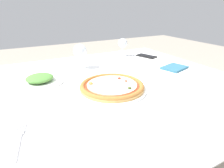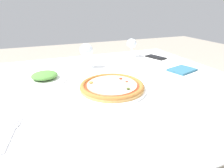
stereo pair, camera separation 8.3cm
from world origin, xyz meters
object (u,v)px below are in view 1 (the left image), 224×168
object	(u,v)px
cell_phone	(146,56)
pizza_plate	(112,87)
dining_table	(103,98)
wine_glass_far_left	(80,51)
fork	(18,140)
side_plate	(40,80)
wine_glass_far_right	(123,44)

from	to	relation	value
cell_phone	pizza_plate	bearing A→B (deg)	-141.27
dining_table	cell_phone	bearing A→B (deg)	32.38
wine_glass_far_left	fork	bearing A→B (deg)	-124.61
dining_table	side_plate	bearing A→B (deg)	149.47
dining_table	wine_glass_far_right	size ratio (longest dim) A/B	10.47
wine_glass_far_right	pizza_plate	bearing A→B (deg)	-125.11
pizza_plate	side_plate	size ratio (longest dim) A/B	1.38
dining_table	pizza_plate	distance (m)	0.12
pizza_plate	wine_glass_far_right	bearing A→B (deg)	54.89
fork	wine_glass_far_left	bearing A→B (deg)	55.39
dining_table	wine_glass_far_right	xyz separation A→B (m)	(0.36, 0.42, 0.17)
pizza_plate	fork	bearing A→B (deg)	-155.79
wine_glass_far_left	dining_table	bearing A→B (deg)	-87.39
side_plate	cell_phone	bearing A→B (deg)	11.96
cell_phone	wine_glass_far_left	bearing A→B (deg)	-176.08
wine_glass_far_left	side_plate	bearing A→B (deg)	-153.20
dining_table	fork	size ratio (longest dim) A/B	8.18
wine_glass_far_right	dining_table	bearing A→B (deg)	-130.40
dining_table	wine_glass_far_right	distance (m)	0.58
wine_glass_far_left	cell_phone	bearing A→B (deg)	3.92
pizza_plate	wine_glass_far_left	distance (m)	0.38
side_plate	pizza_plate	bearing A→B (deg)	-41.06
pizza_plate	side_plate	world-z (taller)	side_plate
wine_glass_far_right	side_plate	world-z (taller)	wine_glass_far_right
dining_table	pizza_plate	xyz separation A→B (m)	(0.01, -0.08, 0.09)
pizza_plate	cell_phone	xyz separation A→B (m)	(0.50, 0.40, -0.01)
pizza_plate	fork	world-z (taller)	pizza_plate
dining_table	fork	distance (m)	0.47
wine_glass_far_right	side_plate	xyz separation A→B (m)	(-0.63, -0.27, -0.07)
pizza_plate	wine_glass_far_right	size ratio (longest dim) A/B	2.34
pizza_plate	wine_glass_far_right	distance (m)	0.62
fork	side_plate	size ratio (longest dim) A/B	0.76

